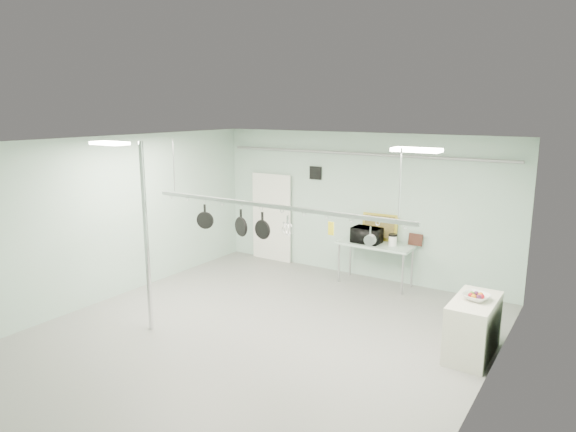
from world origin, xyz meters
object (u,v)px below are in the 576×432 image
Objects in this scene: prep_table at (376,247)px; coffee_canister at (393,241)px; pot_rack at (271,204)px; microwave at (367,235)px; side_cabinet at (473,327)px; fruit_bowl at (476,297)px; skillet_left at (205,216)px; chrome_pole at (146,239)px; skillet_mid at (241,222)px; skillet_right at (262,225)px.

coffee_canister is (0.36, 0.03, 0.18)m from prep_table.
microwave is (0.21, 3.25, -1.16)m from pot_rack.
prep_table reaches higher than side_cabinet.
fruit_bowl is 4.60m from skillet_left.
skillet_left is (-4.37, -1.09, 0.93)m from fruit_bowl.
chrome_pole is 5.33× the size of microwave.
pot_rack is at bearing 87.87° from microwave.
pot_rack reaches higher than prep_table.
skillet_left is (-1.40, 0.00, -0.36)m from pot_rack.
side_cabinet is at bearing 35.61° from skillet_mid.
prep_table is at bearing 61.29° from chrome_pole.
skillet_right is at bearing 180.00° from pot_rack.
chrome_pole is 7.58× the size of skillet_left.
coffee_canister is at bearing 77.09° from pot_rack.
pot_rack is 1.45m from skillet_left.
coffee_canister reaches higher than prep_table.
skillet_mid is at bearing -107.06° from prep_table.
chrome_pole is at bearing 64.63° from microwave.
pot_rack is (-2.95, -1.10, 1.78)m from side_cabinet.
chrome_pole is at bearing -157.59° from side_cabinet.
chrome_pole is 1.96m from skillet_right.
skillet_mid is (-0.61, 0.00, -0.37)m from pot_rack.
skillet_right reaches higher than fruit_bowl.
side_cabinet is 3.53m from microwave.
chrome_pole is at bearing -126.59° from skillet_mid.
fruit_bowl is 0.87× the size of skillet_mid.
pot_rack is at bearing -159.76° from fruit_bowl.
pot_rack reaches higher than fruit_bowl.
microwave is 1.35× the size of skillet_mid.
skillet_mid is at bearing 34.95° from chrome_pole.
skillet_right is at bearing -99.93° from prep_table.
skillet_mid is (-1.01, -3.30, 1.03)m from prep_table.
pot_rack is at bearing 18.45° from skillet_mid.
chrome_pole is 8.22× the size of fruit_bowl.
chrome_pole is 15.39× the size of coffee_canister.
chrome_pole is at bearing -146.10° from skillet_right.
prep_table is 4.11× the size of fruit_bowl.
pot_rack is 10.78× the size of skillet_mid.
fruit_bowl reaches higher than side_cabinet.
chrome_pole is at bearing -157.72° from fruit_bowl.
pot_rack is 3.45m from microwave.
side_cabinet is at bearing 143.54° from microwave.
side_cabinet is 3.62m from pot_rack.
skillet_left is (-2.17, -3.33, 0.86)m from coffee_canister.
fruit_bowl is 3.85m from skillet_mid.
side_cabinet is 2.84× the size of skillet_left.
prep_table is 3.61m from pot_rack.
microwave is 2.89× the size of coffee_canister.
fruit_bowl is (2.75, -2.15, -0.12)m from microwave.
skillet_mid is (-1.38, -3.33, 0.85)m from coffee_canister.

